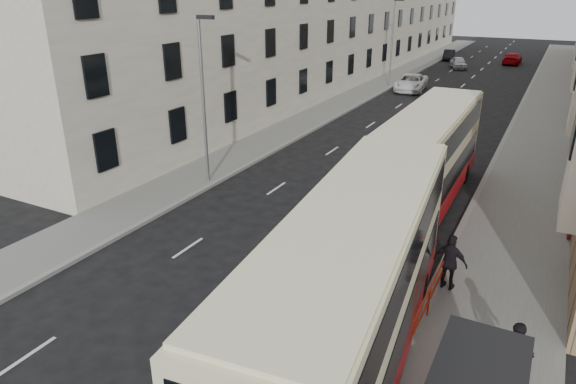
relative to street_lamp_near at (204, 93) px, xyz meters
The scene contains 18 objects.
ground 14.35m from the street_lamp_near, 62.11° to the right, with size 200.00×200.00×0.00m, color black.
pavement_right 23.47m from the street_lamp_near, 51.44° to the left, with size 4.00×120.00×0.15m, color slate.
pavement_left 18.60m from the street_lamp_near, 93.66° to the left, with size 3.00×120.00×0.15m, color slate.
kerb_right 22.30m from the street_lamp_near, 55.55° to the left, with size 0.25×120.00×0.15m, color gray.
kerb_left 18.57m from the street_lamp_near, 88.89° to the left, with size 0.25×120.00×0.15m, color gray.
road_markings 33.92m from the street_lamp_near, 79.11° to the left, with size 10.00×110.00×0.01m, color silver, non-canonical shape.
terrace_left 34.29m from the street_lamp_near, 101.93° to the left, with size 9.18×79.00×13.25m.
guard_railing 14.56m from the street_lamp_near, 26.38° to the right, with size 0.06×6.56×1.01m.
street_lamp_near is the anchor object (origin of this frame).
street_lamp_far 30.00m from the street_lamp_near, 90.00° to the left, with size 0.93×0.18×8.00m.
double_decker_front 14.94m from the street_lamp_near, 39.84° to the right, with size 3.92×12.15×4.76m.
double_decker_rear 10.90m from the street_lamp_near, 14.12° to the left, with size 2.61×11.08×4.41m.
pedestrian_mid 17.49m from the street_lamp_near, 27.66° to the right, with size 0.79×0.62×1.64m, color black.
pedestrian_far 14.00m from the street_lamp_near, 19.07° to the right, with size 1.12×0.47×1.91m, color black.
white_van 29.29m from the street_lamp_near, 85.19° to the left, with size 2.55×5.53×1.54m, color white.
car_silver 45.58m from the street_lamp_near, 85.33° to the left, with size 1.61×3.99×1.36m, color #B6B8BD.
car_dark 52.42m from the street_lamp_near, 88.74° to the left, with size 1.40×4.01×1.32m, color black.
car_red 53.06m from the street_lamp_near, 80.19° to the left, with size 1.98×4.86×1.41m, color #AA0005.
Camera 1 is at (8.58, -7.64, 9.43)m, focal length 32.00 mm.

